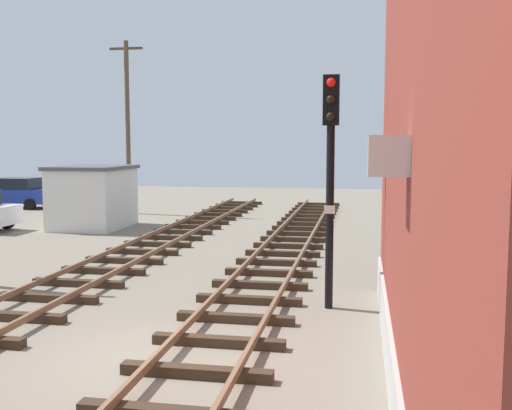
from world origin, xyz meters
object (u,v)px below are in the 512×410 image
object	(u,v)px
signal_mast	(330,164)
utility_pole_far	(128,125)
control_hut	(93,197)
parked_car_blue	(18,192)

from	to	relation	value
signal_mast	utility_pole_far	xyz separation A→B (m)	(-11.59, 16.70, 1.44)
signal_mast	utility_pole_far	distance (m)	20.38
control_hut	parked_car_blue	distance (m)	10.52
parked_car_blue	utility_pole_far	bearing A→B (deg)	-11.09
signal_mast	control_hut	bearing A→B (deg)	134.46
control_hut	signal_mast	bearing A→B (deg)	-45.54
control_hut	utility_pole_far	bearing A→B (deg)	95.21
signal_mast	parked_car_blue	distance (m)	26.43
utility_pole_far	parked_car_blue	bearing A→B (deg)	168.91
signal_mast	control_hut	size ratio (longest dim) A/B	1.38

